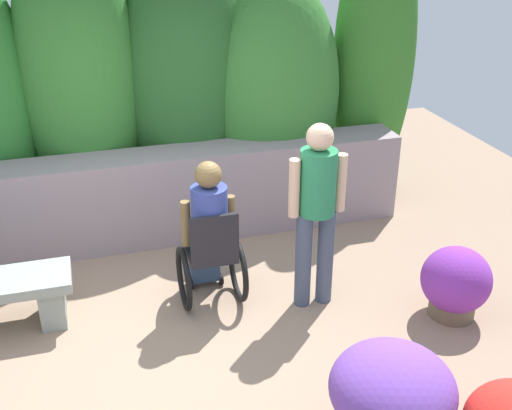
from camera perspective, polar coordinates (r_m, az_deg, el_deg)
ground_plane at (r=5.18m, az=-7.51°, el=-12.53°), size 10.27×10.27×0.00m
stone_retaining_wall at (r=6.49m, az=-10.39°, el=0.52°), size 5.49×0.49×0.93m
hedge_backdrop at (r=6.75m, az=-9.53°, el=10.48°), size 6.34×1.16×3.19m
person_in_wheelchair at (r=5.36m, az=-4.23°, el=-2.93°), size 0.53×0.66×1.33m
person_standing_companion at (r=5.19m, az=5.49°, el=0.03°), size 0.49×0.30×1.64m
flower_pot_terracotta_by_wall at (r=5.57m, az=17.50°, el=-6.75°), size 0.58×0.58×0.63m
flower_pot_red_accent at (r=4.21m, az=12.10°, el=-16.36°), size 0.79×0.79×0.72m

